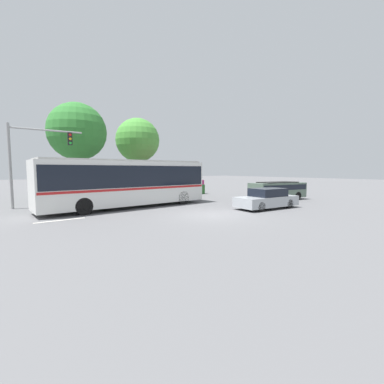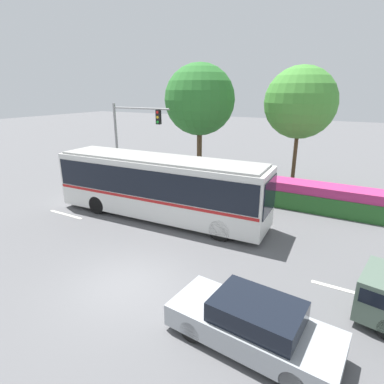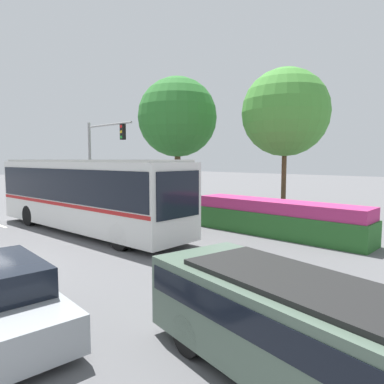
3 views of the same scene
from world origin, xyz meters
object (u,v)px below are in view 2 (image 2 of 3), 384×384
at_px(sedan_foreground, 253,324).
at_px(traffic_light_pole, 129,132).
at_px(street_tree_left, 200,100).
at_px(street_tree_centre, 300,103).
at_px(city_bus, 159,184).

bearing_deg(sedan_foreground, traffic_light_pole, -34.18).
relative_size(sedan_foreground, street_tree_left, 0.56).
relative_size(street_tree_left, street_tree_centre, 1.03).
xyz_separation_m(traffic_light_pole, street_tree_left, (3.77, 3.15, 2.08)).
relative_size(traffic_light_pole, street_tree_left, 0.68).
bearing_deg(traffic_light_pole, city_bus, -37.62).
distance_m(traffic_light_pole, street_tree_left, 5.34).
height_order(traffic_light_pole, street_tree_left, street_tree_left).
bearing_deg(city_bus, street_tree_left, 98.84).
distance_m(city_bus, traffic_light_pole, 6.84).
bearing_deg(traffic_light_pole, street_tree_left, 39.83).
distance_m(sedan_foreground, traffic_light_pole, 16.26).
bearing_deg(street_tree_left, street_tree_centre, 14.56).
height_order(city_bus, traffic_light_pole, traffic_light_pole).
height_order(sedan_foreground, traffic_light_pole, traffic_light_pole).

